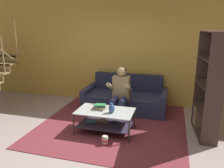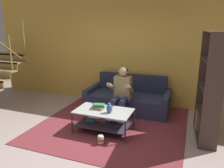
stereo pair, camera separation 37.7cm
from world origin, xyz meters
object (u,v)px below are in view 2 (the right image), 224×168
(couch, at_px, (128,99))
(vase, at_px, (109,108))
(person_seated_center, at_px, (122,91))
(book_stack, at_px, (99,106))
(popcorn_tub, at_px, (101,140))
(bookshelf, at_px, (210,95))
(coffee_table, at_px, (103,117))

(couch, xyz_separation_m, vase, (0.04, -1.43, 0.27))
(person_seated_center, bearing_deg, book_stack, -107.78)
(couch, bearing_deg, popcorn_tub, -88.91)
(bookshelf, bearing_deg, couch, 155.68)
(couch, relative_size, bookshelf, 1.04)
(vase, xyz_separation_m, bookshelf, (1.77, 0.61, 0.29))
(person_seated_center, distance_m, bookshelf, 1.84)
(person_seated_center, height_order, popcorn_tub, person_seated_center)
(coffee_table, relative_size, vase, 5.70)
(person_seated_center, xyz_separation_m, bookshelf, (1.81, -0.26, 0.20))
(bookshelf, height_order, popcorn_tub, bookshelf)
(book_stack, distance_m, popcorn_tub, 0.73)
(popcorn_tub, bearing_deg, bookshelf, 29.90)
(bookshelf, bearing_deg, book_stack, -166.67)
(couch, bearing_deg, person_seated_center, -90.00)
(coffee_table, relative_size, book_stack, 4.27)
(person_seated_center, bearing_deg, bookshelf, -8.01)
(couch, relative_size, vase, 10.47)
(vase, bearing_deg, person_seated_center, 92.68)
(couch, height_order, popcorn_tub, couch)
(coffee_table, distance_m, vase, 0.30)
(coffee_table, relative_size, popcorn_tub, 6.15)
(book_stack, bearing_deg, couch, 79.68)
(person_seated_center, relative_size, coffee_table, 1.05)
(person_seated_center, height_order, coffee_table, person_seated_center)
(popcorn_tub, bearing_deg, couch, 91.09)
(vase, bearing_deg, couch, 91.62)
(person_seated_center, bearing_deg, coffee_table, -98.56)
(person_seated_center, relative_size, popcorn_tub, 6.43)
(coffee_table, distance_m, popcorn_tub, 0.56)
(couch, xyz_separation_m, person_seated_center, (0.00, -0.56, 0.36))
(person_seated_center, distance_m, vase, 0.87)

